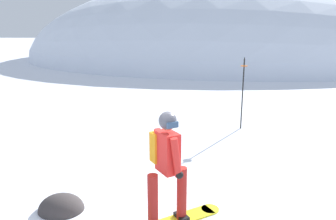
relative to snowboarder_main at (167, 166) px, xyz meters
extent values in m
ellipsoid|color=white|center=(4.85, 33.04, -0.92)|extent=(42.27, 38.04, 16.10)
cylinder|color=yellow|center=(0.67, 0.40, -0.91)|extent=(0.28, 0.28, 0.02)
cube|color=black|center=(0.22, 0.10, -0.86)|extent=(0.25, 0.29, 0.06)
cylinder|color=maroon|center=(0.22, 0.10, -0.48)|extent=(0.15, 0.15, 0.82)
cylinder|color=maroon|center=(-0.19, -0.16, -0.48)|extent=(0.15, 0.15, 0.82)
cube|color=red|center=(0.02, -0.03, 0.22)|extent=(0.38, 0.42, 0.58)
cylinder|color=red|center=(-0.11, 0.17, 0.22)|extent=(0.20, 0.18, 0.57)
cylinder|color=red|center=(0.14, -0.22, 0.22)|extent=(0.20, 0.18, 0.57)
sphere|color=black|center=(-0.09, 0.21, -0.03)|extent=(0.11, 0.11, 0.11)
sphere|color=black|center=(0.19, -0.22, -0.03)|extent=(0.11, 0.11, 0.11)
cube|color=orange|center=(-0.09, 0.14, 0.24)|extent=(0.33, 0.30, 0.44)
cube|color=orange|center=(-0.15, 0.23, 0.16)|extent=(0.20, 0.16, 0.20)
sphere|color=#9E7051|center=(0.02, -0.03, 0.64)|extent=(0.21, 0.21, 0.21)
sphere|color=#4C4C56|center=(0.02, -0.03, 0.67)|extent=(0.25, 0.25, 0.25)
cube|color=navy|center=(0.09, -0.14, 0.64)|extent=(0.16, 0.12, 0.08)
cylinder|color=black|center=(1.92, 4.88, 0.09)|extent=(0.04, 0.04, 2.01)
cylinder|color=orange|center=(1.92, 4.88, 0.91)|extent=(0.20, 0.20, 0.02)
cone|color=black|center=(1.92, 4.88, 1.13)|extent=(0.04, 0.04, 0.08)
ellipsoid|color=#383333|center=(-1.70, 0.28, -0.92)|extent=(0.73, 0.62, 0.51)
camera|label=1|loc=(0.23, -4.18, 1.84)|focal=34.02mm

